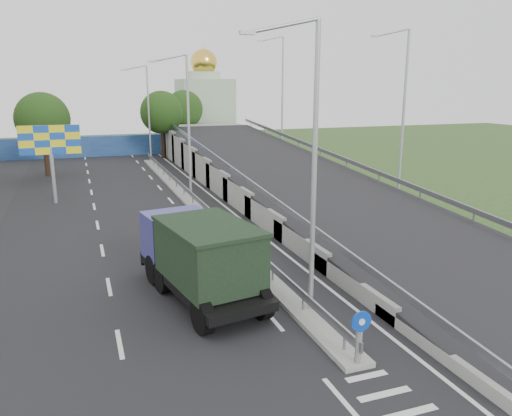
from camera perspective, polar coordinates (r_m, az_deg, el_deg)
name	(u,v)px	position (r m, az deg, el deg)	size (l,w,h in m)	color
ground	(402,413)	(14.27, 16.38, -21.55)	(160.00, 160.00, 0.00)	#2D4C1E
road_surface	(159,224)	(30.60, -11.02, -1.85)	(26.00, 90.00, 0.04)	black
median	(193,204)	(34.92, -7.20, 0.41)	(1.00, 44.00, 0.20)	gray
overpass_ramp	(292,175)	(36.89, 4.17, 3.82)	(10.00, 50.00, 3.50)	gray
median_guardrail	(193,195)	(34.77, -7.24, 1.45)	(0.09, 44.00, 0.71)	gray
sign_bollard	(359,337)	(15.25, 11.74, -14.23)	(0.64, 0.23, 1.67)	black
lamp_post_near	(310,156)	(17.05, 6.15, 5.91)	(2.74, 0.18, 10.08)	#B2B5B7
lamp_post_mid	(186,119)	(36.03, -8.02, 9.99)	(2.74, 0.18, 10.08)	#B2B5B7
lamp_post_far	(147,108)	(55.73, -12.38, 11.12)	(2.74, 0.18, 10.08)	#B2B5B7
blue_wall	(106,146)	(61.67, -16.72, 6.78)	(30.00, 0.50, 2.40)	navy
church	(205,106)	(71.37, -5.87, 11.48)	(7.00, 7.00, 13.80)	#B2CCAD
billboard	(50,144)	(37.44, -22.45, 6.73)	(4.00, 0.24, 5.50)	#B2B5B7
tree_left_mid	(42,119)	(49.35, -23.22, 9.29)	(4.80, 4.80, 7.60)	black
tree_median_far	(162,113)	(58.01, -10.73, 10.66)	(4.80, 4.80, 7.60)	black
tree_ramp_far	(184,109)	(65.62, -8.24, 11.10)	(4.80, 4.80, 7.60)	black
dump_truck	(199,254)	(19.54, -6.50, -5.26)	(3.84, 7.61, 3.20)	black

